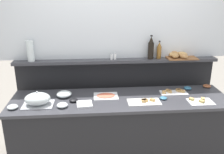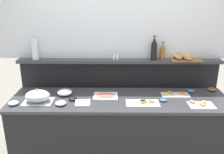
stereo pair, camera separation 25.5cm
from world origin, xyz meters
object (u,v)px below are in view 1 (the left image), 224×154
at_px(condiment_bowl_cream, 73,100).
at_px(vinegar_bottle_amber, 159,51).
at_px(sandwich_platter_front, 145,102).
at_px(glass_bowl_medium, 62,105).
at_px(glass_bowl_large, 13,107).
at_px(sandwich_platter_rear, 174,92).
at_px(condiment_bowl_teal, 163,98).
at_px(serving_cloche, 38,99).
at_px(pepper_shaker, 115,56).
at_px(napkin_stack, 84,104).
at_px(sandwich_platter_side, 200,101).
at_px(cold_cuts_platter, 106,96).
at_px(bread_basket, 179,55).
at_px(condiment_bowl_dark, 188,88).
at_px(glass_bowl_small, 64,94).
at_px(condiment_bowl_red, 207,86).
at_px(wine_bottle_dark, 151,48).
at_px(water_carafe, 30,51).
at_px(salt_shaker, 112,56).

height_order(condiment_bowl_cream, vinegar_bottle_amber, vinegar_bottle_amber).
relative_size(sandwich_platter_front, glass_bowl_medium, 3.04).
xyz_separation_m(sandwich_platter_front, glass_bowl_large, (-1.47, -0.05, 0.01)).
height_order(sandwich_platter_rear, condiment_bowl_teal, sandwich_platter_rear).
height_order(serving_cloche, pepper_shaker, pepper_shaker).
distance_m(condiment_bowl_cream, napkin_stack, 0.17).
bearing_deg(pepper_shaker, sandwich_platter_side, -34.07).
bearing_deg(sandwich_platter_rear, glass_bowl_large, -171.14).
height_order(sandwich_platter_side, cold_cuts_platter, sandwich_platter_side).
bearing_deg(glass_bowl_large, bread_basket, 17.56).
bearing_deg(pepper_shaker, condiment_bowl_dark, -14.21).
bearing_deg(condiment_bowl_teal, napkin_stack, -174.91).
bearing_deg(napkin_stack, glass_bowl_small, 135.16).
xyz_separation_m(condiment_bowl_red, condiment_bowl_teal, (-0.69, -0.33, -0.00)).
height_order(vinegar_bottle_amber, wine_bottle_dark, wine_bottle_dark).
bearing_deg(glass_bowl_large, condiment_bowl_teal, 3.91).
distance_m(sandwich_platter_front, napkin_stack, 0.69).
relative_size(condiment_bowl_dark, water_carafe, 0.37).
distance_m(glass_bowl_medium, pepper_shaker, 0.98).
xyz_separation_m(salt_shaker, bread_basket, (0.91, 0.01, -0.01)).
bearing_deg(napkin_stack, bread_basket, 25.86).
bearing_deg(vinegar_bottle_amber, cold_cuts_platter, -151.67).
bearing_deg(condiment_bowl_cream, glass_bowl_large, -168.12).
xyz_separation_m(sandwich_platter_side, condiment_bowl_teal, (-0.40, 0.11, 0.01)).
distance_m(glass_bowl_medium, bread_basket, 1.68).
relative_size(condiment_bowl_red, wine_bottle_dark, 0.34).
height_order(sandwich_platter_front, glass_bowl_large, glass_bowl_large).
height_order(sandwich_platter_side, pepper_shaker, pepper_shaker).
height_order(glass_bowl_large, napkin_stack, glass_bowl_large).
relative_size(sandwich_platter_side, condiment_bowl_teal, 3.25).
bearing_deg(condiment_bowl_dark, glass_bowl_large, -169.31).
xyz_separation_m(glass_bowl_large, glass_bowl_medium, (0.54, -0.00, 0.00)).
bearing_deg(condiment_bowl_teal, glass_bowl_large, -176.09).
height_order(condiment_bowl_red, napkin_stack, condiment_bowl_red).
bearing_deg(cold_cuts_platter, sandwich_platter_side, -12.88).
relative_size(condiment_bowl_dark, pepper_shaker, 1.14).
relative_size(condiment_bowl_cream, condiment_bowl_dark, 1.02).
distance_m(condiment_bowl_cream, condiment_bowl_dark, 1.49).
bearing_deg(water_carafe, sandwich_platter_front, -23.15).
bearing_deg(glass_bowl_medium, condiment_bowl_dark, 14.22).
bearing_deg(bread_basket, sandwich_platter_side, -83.66).
distance_m(sandwich_platter_side, condiment_bowl_red, 0.53).
xyz_separation_m(sandwich_platter_rear, wine_bottle_dark, (-0.24, 0.33, 0.49)).
distance_m(glass_bowl_small, wine_bottle_dark, 1.27).
bearing_deg(condiment_bowl_cream, sandwich_platter_front, -6.14).
height_order(glass_bowl_small, vinegar_bottle_amber, vinegar_bottle_amber).
xyz_separation_m(glass_bowl_medium, vinegar_bottle_amber, (1.24, 0.65, 0.44)).
relative_size(sandwich_platter_front, condiment_bowl_cream, 3.74).
bearing_deg(napkin_stack, condiment_bowl_teal, 5.09).
distance_m(condiment_bowl_dark, pepper_shaker, 1.04).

